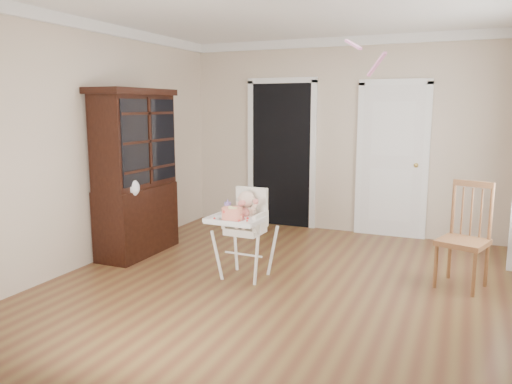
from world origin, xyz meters
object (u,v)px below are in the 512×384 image
at_px(dining_chair, 464,239).
at_px(high_chair, 245,222).
at_px(china_cabinet, 136,173).
at_px(sippy_cup, 228,208).
at_px(cake, 232,214).

bearing_deg(dining_chair, high_chair, -145.62).
relative_size(high_chair, china_cabinet, 0.48).
distance_m(high_chair, china_cabinet, 1.63).
relative_size(high_chair, sippy_cup, 5.45).
bearing_deg(china_cabinet, high_chair, -10.42).
height_order(sippy_cup, dining_chair, dining_chair).
distance_m(cake, sippy_cup, 0.21).
relative_size(cake, sippy_cup, 1.52).
height_order(cake, sippy_cup, sippy_cup).
bearing_deg(sippy_cup, cake, -51.97).
height_order(high_chair, china_cabinet, china_cabinet).
distance_m(china_cabinet, dining_chair, 3.70).
relative_size(cake, dining_chair, 0.26).
bearing_deg(cake, high_chair, 81.49).
relative_size(sippy_cup, china_cabinet, 0.09).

